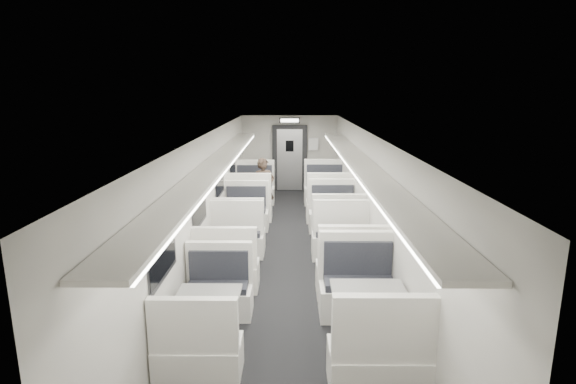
{
  "coord_description": "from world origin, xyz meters",
  "views": [
    {
      "loc": [
        0.04,
        -8.24,
        3.17
      ],
      "look_at": [
        -0.02,
        0.82,
        1.11
      ],
      "focal_mm": 28.0,
      "sensor_mm": 36.0,
      "label": 1
    }
  ],
  "objects_px": {
    "booth_left_d": "(210,316)",
    "booth_right_c": "(346,252)",
    "booth_right_b": "(336,224)",
    "booth_left_b": "(243,223)",
    "booth_right_d": "(368,317)",
    "exit_sign": "(290,120)",
    "booth_right_a": "(327,196)",
    "booth_left_c": "(233,251)",
    "vestibule_door": "(290,159)",
    "booth_left_a": "(252,196)",
    "passenger": "(264,188)"
  },
  "relations": [
    {
      "from": "booth_right_c",
      "to": "exit_sign",
      "type": "distance_m",
      "value": 6.59
    },
    {
      "from": "booth_left_a",
      "to": "booth_right_b",
      "type": "height_order",
      "value": "booth_left_a"
    },
    {
      "from": "booth_right_b",
      "to": "booth_right_d",
      "type": "xyz_separation_m",
      "value": [
        0.0,
        -4.01,
        0.01
      ]
    },
    {
      "from": "booth_left_c",
      "to": "booth_left_d",
      "type": "relative_size",
      "value": 1.06
    },
    {
      "from": "booth_right_a",
      "to": "booth_right_d",
      "type": "height_order",
      "value": "booth_right_a"
    },
    {
      "from": "booth_right_a",
      "to": "booth_right_b",
      "type": "xyz_separation_m",
      "value": [
        0.0,
        -2.46,
        -0.02
      ]
    },
    {
      "from": "booth_left_b",
      "to": "booth_left_c",
      "type": "relative_size",
      "value": 1.01
    },
    {
      "from": "booth_left_d",
      "to": "exit_sign",
      "type": "distance_m",
      "value": 8.73
    },
    {
      "from": "booth_right_b",
      "to": "vestibule_door",
      "type": "xyz_separation_m",
      "value": [
        -1.0,
        5.04,
        0.65
      ]
    },
    {
      "from": "booth_left_c",
      "to": "passenger",
      "type": "xyz_separation_m",
      "value": [
        0.36,
        3.4,
        0.4
      ]
    },
    {
      "from": "booth_right_a",
      "to": "vestibule_door",
      "type": "bearing_deg",
      "value": 111.17
    },
    {
      "from": "booth_left_b",
      "to": "passenger",
      "type": "height_order",
      "value": "passenger"
    },
    {
      "from": "booth_left_a",
      "to": "booth_right_c",
      "type": "xyz_separation_m",
      "value": [
        2.0,
        -4.22,
        -0.01
      ]
    },
    {
      "from": "booth_right_d",
      "to": "booth_right_a",
      "type": "bearing_deg",
      "value": 90.0
    },
    {
      "from": "booth_right_d",
      "to": "vestibule_door",
      "type": "xyz_separation_m",
      "value": [
        -1.0,
        9.05,
        0.64
      ]
    },
    {
      "from": "booth_left_d",
      "to": "vestibule_door",
      "type": "distance_m",
      "value": 9.03
    },
    {
      "from": "booth_left_c",
      "to": "booth_right_a",
      "type": "xyz_separation_m",
      "value": [
        2.0,
        4.02,
        0.05
      ]
    },
    {
      "from": "exit_sign",
      "to": "booth_right_d",
      "type": "bearing_deg",
      "value": -83.34
    },
    {
      "from": "booth_left_b",
      "to": "exit_sign",
      "type": "distance_m",
      "value": 4.91
    },
    {
      "from": "exit_sign",
      "to": "vestibule_door",
      "type": "bearing_deg",
      "value": 90.0
    },
    {
      "from": "booth_left_b",
      "to": "vestibule_door",
      "type": "height_order",
      "value": "vestibule_door"
    },
    {
      "from": "booth_left_c",
      "to": "exit_sign",
      "type": "relative_size",
      "value": 3.33
    },
    {
      "from": "booth_right_a",
      "to": "booth_right_b",
      "type": "distance_m",
      "value": 2.46
    },
    {
      "from": "passenger",
      "to": "booth_right_b",
      "type": "bearing_deg",
      "value": -72.02
    },
    {
      "from": "booth_left_a",
      "to": "booth_left_c",
      "type": "distance_m",
      "value": 4.09
    },
    {
      "from": "booth_left_d",
      "to": "booth_right_c",
      "type": "height_order",
      "value": "booth_right_c"
    },
    {
      "from": "booth_right_b",
      "to": "booth_left_b",
      "type": "bearing_deg",
      "value": 176.12
    },
    {
      "from": "booth_right_a",
      "to": "booth_left_b",
      "type": "bearing_deg",
      "value": -130.76
    },
    {
      "from": "booth_right_a",
      "to": "vestibule_door",
      "type": "height_order",
      "value": "vestibule_door"
    },
    {
      "from": "booth_right_b",
      "to": "booth_right_c",
      "type": "height_order",
      "value": "booth_right_c"
    },
    {
      "from": "booth_right_a",
      "to": "booth_left_a",
      "type": "bearing_deg",
      "value": 177.87
    },
    {
      "from": "booth_left_b",
      "to": "booth_right_d",
      "type": "height_order",
      "value": "booth_right_d"
    },
    {
      "from": "booth_left_d",
      "to": "booth_right_d",
      "type": "distance_m",
      "value": 2.0
    },
    {
      "from": "booth_left_d",
      "to": "passenger",
      "type": "xyz_separation_m",
      "value": [
        0.36,
        5.74,
        0.42
      ]
    },
    {
      "from": "booth_right_b",
      "to": "booth_right_c",
      "type": "xyz_separation_m",
      "value": [
        0.0,
        -1.68,
        0.01
      ]
    },
    {
      "from": "booth_right_b",
      "to": "booth_right_c",
      "type": "relative_size",
      "value": 0.98
    },
    {
      "from": "booth_right_b",
      "to": "booth_right_d",
      "type": "relative_size",
      "value": 0.98
    },
    {
      "from": "booth_right_c",
      "to": "vestibule_door",
      "type": "relative_size",
      "value": 1.07
    },
    {
      "from": "booth_left_c",
      "to": "vestibule_door",
      "type": "bearing_deg",
      "value": 81.38
    },
    {
      "from": "booth_right_d",
      "to": "booth_left_a",
      "type": "bearing_deg",
      "value": 107.0
    },
    {
      "from": "exit_sign",
      "to": "booth_left_a",
      "type": "bearing_deg",
      "value": -116.34
    },
    {
      "from": "booth_right_b",
      "to": "booth_right_d",
      "type": "bearing_deg",
      "value": -90.0
    },
    {
      "from": "booth_right_b",
      "to": "exit_sign",
      "type": "distance_m",
      "value": 5.03
    },
    {
      "from": "booth_left_d",
      "to": "exit_sign",
      "type": "xyz_separation_m",
      "value": [
        1.0,
        8.46,
        1.93
      ]
    },
    {
      "from": "booth_right_c",
      "to": "exit_sign",
      "type": "height_order",
      "value": "exit_sign"
    },
    {
      "from": "booth_right_a",
      "to": "booth_right_b",
      "type": "relative_size",
      "value": 1.06
    },
    {
      "from": "booth_right_d",
      "to": "exit_sign",
      "type": "relative_size",
      "value": 3.6
    },
    {
      "from": "booth_left_d",
      "to": "booth_right_c",
      "type": "relative_size",
      "value": 0.87
    },
    {
      "from": "booth_left_a",
      "to": "booth_left_c",
      "type": "relative_size",
      "value": 1.1
    },
    {
      "from": "booth_left_b",
      "to": "booth_right_c",
      "type": "height_order",
      "value": "booth_right_c"
    }
  ]
}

